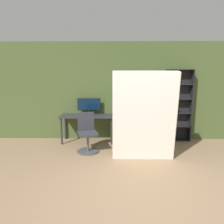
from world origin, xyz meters
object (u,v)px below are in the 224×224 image
mattress_near (144,117)px  bookshelf (175,105)px  office_chair (87,136)px  monitor (89,105)px

mattress_near → bookshelf: bearing=53.4°
mattress_near → office_chair: bearing=160.1°
office_chair → monitor: bearing=93.4°
bookshelf → monitor: bearing=-179.1°
monitor → mattress_near: 1.90m
office_chair → mattress_near: size_ratio=0.49×
monitor → office_chair: 1.06m
bookshelf → mattress_near: size_ratio=1.02×
office_chair → bookshelf: bookshelf is taller
office_chair → bookshelf: 2.56m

